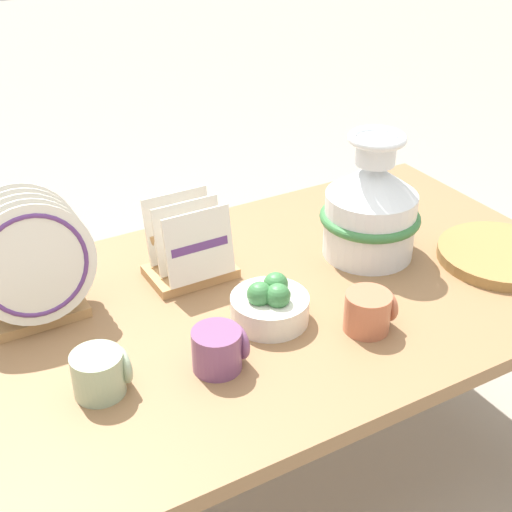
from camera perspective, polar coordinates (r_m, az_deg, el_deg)
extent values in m
plane|color=gray|center=(1.97, 0.00, -18.67)|extent=(14.00, 14.00, 0.00)
cube|color=olive|center=(1.56, 0.00, -4.03)|extent=(1.55, 0.85, 0.03)
cylinder|color=olive|center=(2.35, 10.83, -0.75)|extent=(0.06, 0.06, 0.59)
cylinder|color=silver|center=(1.71, 9.05, 2.54)|extent=(0.22, 0.22, 0.16)
cone|color=silver|center=(1.66, 9.38, 6.10)|extent=(0.22, 0.22, 0.08)
cylinder|color=silver|center=(1.63, 9.58, 8.28)|extent=(0.09, 0.09, 0.06)
torus|color=silver|center=(1.62, 9.67, 9.28)|extent=(0.13, 0.13, 0.02)
torus|color=#38753D|center=(1.70, 9.10, 3.10)|extent=(0.24, 0.24, 0.02)
cube|color=tan|center=(1.57, -17.03, -4.15)|extent=(0.19, 0.13, 0.02)
cylinder|color=tan|center=(1.60, -15.46, -1.15)|extent=(0.01, 0.01, 0.07)
cylinder|color=silver|center=(1.45, -17.28, -0.76)|extent=(0.25, 0.05, 0.25)
torus|color=#5B3375|center=(1.45, -17.27, -0.78)|extent=(0.21, 0.05, 0.21)
cylinder|color=silver|center=(1.48, -17.55, -0.28)|extent=(0.25, 0.05, 0.25)
cylinder|color=silver|center=(1.50, -17.81, 0.18)|extent=(0.25, 0.05, 0.25)
cylinder|color=silver|center=(1.52, -18.06, 0.64)|extent=(0.25, 0.05, 0.25)
cylinder|color=silver|center=(1.55, -18.31, 1.07)|extent=(0.25, 0.05, 0.25)
cube|color=tan|center=(1.64, -5.27, -1.24)|extent=(0.19, 0.13, 0.02)
cylinder|color=tan|center=(1.63, -8.26, 0.43)|extent=(0.01, 0.01, 0.07)
cylinder|color=tan|center=(1.68, -4.02, 1.58)|extent=(0.01, 0.01, 0.07)
cube|color=silver|center=(1.55, -4.56, 0.78)|extent=(0.16, 0.04, 0.16)
cube|color=silver|center=(1.59, -5.42, 1.62)|extent=(0.16, 0.04, 0.16)
cube|color=silver|center=(1.64, -6.24, 2.43)|extent=(0.16, 0.04, 0.16)
cube|color=#5B3375|center=(1.55, -4.53, 0.76)|extent=(0.13, 0.01, 0.02)
cylinder|color=olive|center=(1.79, 18.91, -0.17)|extent=(0.29, 0.29, 0.01)
cylinder|color=olive|center=(1.79, 18.96, 0.08)|extent=(0.29, 0.29, 0.01)
cylinder|color=olive|center=(1.78, 19.01, 0.33)|extent=(0.29, 0.29, 0.01)
cylinder|color=#7A4770|center=(1.35, -3.16, -7.50)|extent=(0.09, 0.09, 0.08)
torus|color=#7A4770|center=(1.36, -1.38, -6.85)|extent=(0.02, 0.07, 0.07)
cylinder|color=#B76647|center=(1.46, 8.90, -4.44)|extent=(0.09, 0.09, 0.08)
torus|color=#B76647|center=(1.49, 10.35, -3.85)|extent=(0.02, 0.07, 0.07)
cylinder|color=#9EB28E|center=(1.32, -12.52, -9.18)|extent=(0.09, 0.09, 0.08)
torus|color=#9EB28E|center=(1.33, -10.59, -8.54)|extent=(0.02, 0.07, 0.07)
cylinder|color=silver|center=(1.48, 1.10, -4.23)|extent=(0.16, 0.16, 0.06)
sphere|color=#38753D|center=(1.44, 0.28, -3.07)|extent=(0.05, 0.05, 0.05)
sphere|color=#38753D|center=(1.47, 1.59, -2.28)|extent=(0.05, 0.05, 0.05)
sphere|color=#38753D|center=(1.44, 1.76, -3.22)|extent=(0.05, 0.05, 0.05)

